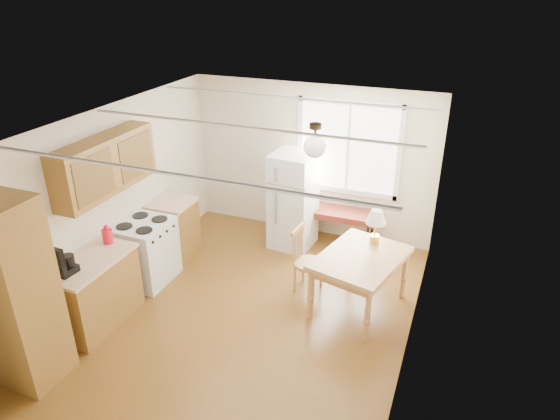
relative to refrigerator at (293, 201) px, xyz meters
The scene contains 11 objects.
room_shell 1.98m from the refrigerator, 87.01° to the right, with size 4.60×5.60×2.62m.
kitchen_run 3.02m from the refrigerator, 122.31° to the right, with size 0.65×3.40×2.20m.
window_unit 1.18m from the refrigerator, 38.37° to the left, with size 1.64×0.05×1.51m.
pendant_light 2.26m from the refrigerator, 62.22° to the right, with size 0.26×0.26×0.40m.
refrigerator is the anchor object (origin of this frame).
bench 0.76m from the refrigerator, 24.67° to the left, with size 1.27×0.47×0.59m.
dining_table 1.88m from the refrigerator, 42.84° to the right, with size 1.20×1.42×0.77m.
chair 1.28m from the refrigerator, 63.68° to the right, with size 0.41×0.40×0.92m.
table_lamp 1.73m from the refrigerator, 30.69° to the right, with size 0.27×0.27×0.47m.
coffee_maker 3.52m from the refrigerator, 117.50° to the right, with size 0.21×0.26×0.37m.
kettle 2.87m from the refrigerator, 125.15° to the right, with size 0.13×0.13×0.25m.
Camera 1 is at (2.30, -4.78, 4.00)m, focal length 32.00 mm.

